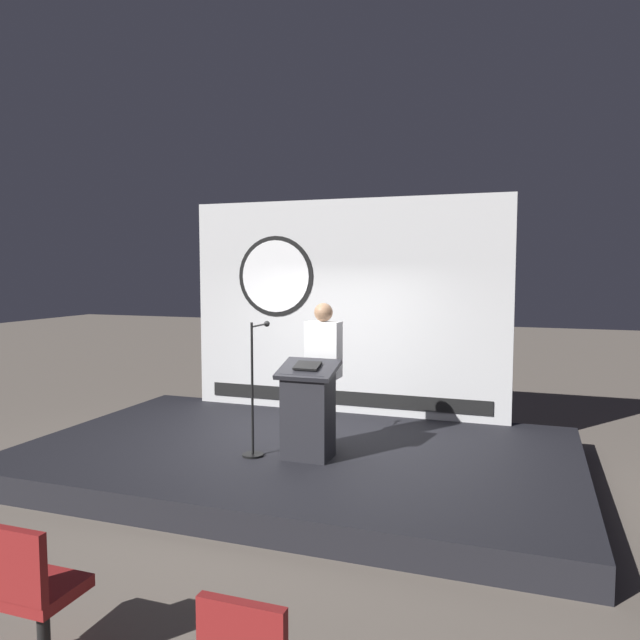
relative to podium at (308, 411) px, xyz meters
The scene contains 7 objects.
ground_plane 0.95m from the podium, 124.71° to the left, with size 40.00×40.00×0.00m, color #6B6056.
stage_platform 0.82m from the podium, 124.71° to the left, with size 6.40×4.00×0.30m, color black.
banner_display 2.48m from the podium, 97.60° to the left, with size 4.73×0.12×3.11m.
podium is the anchor object (origin of this frame).
speaker_person 0.59m from the podium, 88.22° to the left, with size 0.40×0.26×1.71m.
microphone_stand 0.62m from the podium, behind, with size 0.24×0.56×1.51m.
audience_chair_left 3.51m from the podium, 98.27° to the right, with size 0.44×0.45×0.89m.
Camera 1 is at (2.59, -6.59, 2.40)m, focal length 34.01 mm.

